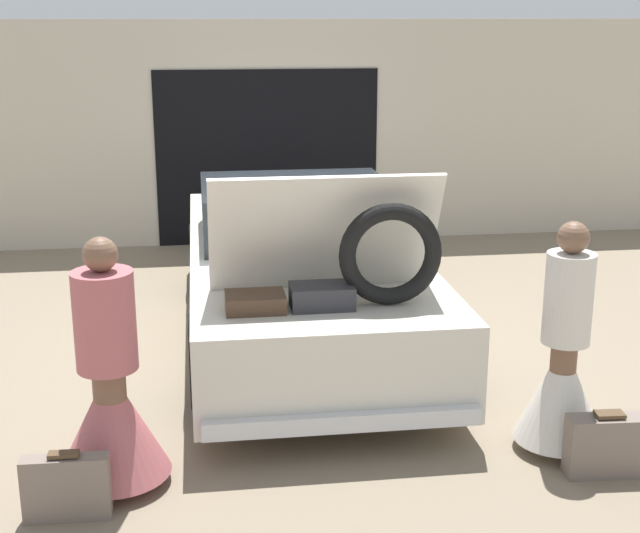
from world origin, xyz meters
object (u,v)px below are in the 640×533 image
object	(u,v)px
person_left	(110,401)
suitcase_beside_right_person	(607,445)
car	(300,270)
suitcase_beside_left_person	(66,487)
person_right	(563,371)

from	to	relation	value
person_left	suitcase_beside_right_person	size ratio (longest dim) A/B	3.04
person_left	car	bearing A→B (deg)	158.86
car	person_left	bearing A→B (deg)	-120.16
suitcase_beside_left_person	suitcase_beside_right_person	world-z (taller)	suitcase_beside_right_person
person_right	suitcase_beside_right_person	size ratio (longest dim) A/B	3.01
person_left	suitcase_beside_left_person	bearing A→B (deg)	-23.35
person_right	car	bearing A→B (deg)	40.25
suitcase_beside_left_person	person_right	bearing A→B (deg)	7.81
car	suitcase_beside_right_person	world-z (taller)	car
car	suitcase_beside_left_person	xyz separation A→B (m)	(-1.72, -2.92, -0.42)
person_right	suitcase_beside_left_person	distance (m)	3.24
car	person_left	distance (m)	2.93
suitcase_beside_right_person	suitcase_beside_left_person	bearing A→B (deg)	-178.98
car	person_left	size ratio (longest dim) A/B	3.07
car	suitcase_beside_left_person	bearing A→B (deg)	-120.45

